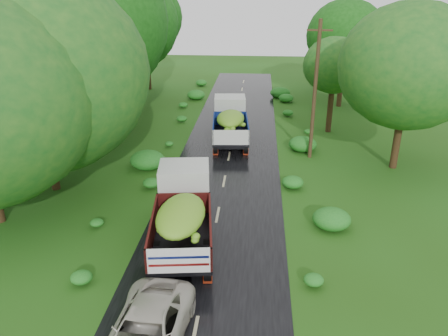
# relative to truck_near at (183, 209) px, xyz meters

# --- Properties ---
(ground) EXTENTS (120.00, 120.00, 0.00)m
(ground) POSITION_rel_truck_near_xyz_m (1.26, -5.51, -1.60)
(ground) COLOR #21450E
(ground) RESTS_ON ground
(road) EXTENTS (6.50, 80.00, 0.02)m
(road) POSITION_rel_truck_near_xyz_m (1.26, -0.51, -1.59)
(road) COLOR black
(road) RESTS_ON ground
(road_lines) EXTENTS (0.12, 69.60, 0.00)m
(road_lines) POSITION_rel_truck_near_xyz_m (1.26, 0.49, -1.57)
(road_lines) COLOR #BFB78C
(road_lines) RESTS_ON road
(truck_near) EXTENTS (3.19, 6.96, 2.82)m
(truck_near) POSITION_rel_truck_near_xyz_m (0.00, 0.00, 0.00)
(truck_near) COLOR black
(truck_near) RESTS_ON ground
(truck_far) EXTENTS (2.87, 6.81, 2.79)m
(truck_far) POSITION_rel_truck_near_xyz_m (1.12, 13.64, -0.02)
(truck_far) COLOR black
(truck_far) RESTS_ON ground
(car) EXTENTS (2.55, 5.02, 1.36)m
(car) POSITION_rel_truck_near_xyz_m (-0.10, -6.33, -0.90)
(car) COLOR beige
(car) RESTS_ON road
(utility_pole) EXTENTS (1.53, 0.26, 8.72)m
(utility_pole) POSITION_rel_truck_near_xyz_m (6.59, 10.79, 2.89)
(utility_pole) COLOR #382616
(utility_pole) RESTS_ON ground
(trees_left) EXTENTS (7.03, 33.01, 10.45)m
(trees_left) POSITION_rel_truck_near_xyz_m (-8.99, 13.95, 5.26)
(trees_left) COLOR black
(trees_left) RESTS_ON ground
(trees_right) EXTENTS (6.57, 24.44, 8.06)m
(trees_right) POSITION_rel_truck_near_xyz_m (10.85, 19.65, 4.17)
(trees_right) COLOR black
(trees_right) RESTS_ON ground
(shrubs) EXTENTS (11.90, 44.00, 0.70)m
(shrubs) POSITION_rel_truck_near_xyz_m (1.26, 8.49, -1.25)
(shrubs) COLOR #18681E
(shrubs) RESTS_ON ground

